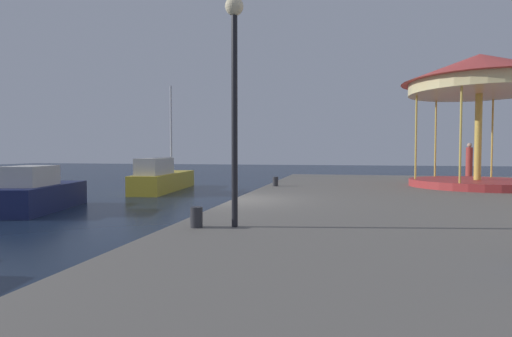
{
  "coord_description": "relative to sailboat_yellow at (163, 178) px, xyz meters",
  "views": [
    {
      "loc": [
        3.4,
        -11.96,
        2.26
      ],
      "look_at": [
        0.08,
        2.99,
        1.64
      ],
      "focal_mm": 28.08,
      "sensor_mm": 36.0,
      "label": 1
    }
  ],
  "objects": [
    {
      "name": "bollard_center",
      "position": [
        7.58,
        -14.31,
        0.26
      ],
      "size": [
        0.24,
        0.24,
        0.4
      ],
      "primitive_type": "cylinder",
      "color": "#2D2D33",
      "rests_on": "quay_dock"
    },
    {
      "name": "ground_plane",
      "position": [
        7.0,
        -9.67,
        -0.74
      ],
      "size": [
        120.0,
        120.0,
        0.0
      ],
      "primitive_type": "plane",
      "color": "#162338"
    },
    {
      "name": "motorboat_navy",
      "position": [
        -1.27,
        -8.38,
        -0.07
      ],
      "size": [
        2.86,
        4.97,
        1.75
      ],
      "color": "#19214C",
      "rests_on": "ground"
    },
    {
      "name": "carousel",
      "position": [
        15.88,
        -3.11,
        4.24
      ],
      "size": [
        6.23,
        6.23,
        5.58
      ],
      "color": "#B23333",
      "rests_on": "quay_dock"
    },
    {
      "name": "bollard_south",
      "position": [
        7.47,
        -4.55,
        0.26
      ],
      "size": [
        0.24,
        0.24,
        0.4
      ],
      "primitive_type": "cylinder",
      "color": "#2D2D33",
      "rests_on": "quay_dock"
    },
    {
      "name": "quay_dock",
      "position": [
        13.85,
        -9.67,
        -0.34
      ],
      "size": [
        13.69,
        29.45,
        0.8
      ],
      "primitive_type": "cube",
      "color": "slate",
      "rests_on": "ground"
    },
    {
      "name": "lamp_post_mid_promenade",
      "position": [
        8.29,
        -14.09,
        3.09
      ],
      "size": [
        0.36,
        0.36,
        4.46
      ],
      "color": "black",
      "rests_on": "quay_dock"
    },
    {
      "name": "sailboat_yellow",
      "position": [
        0.0,
        0.0,
        0.0
      ],
      "size": [
        2.5,
        7.41,
        6.4
      ],
      "color": "gold",
      "rests_on": "ground"
    },
    {
      "name": "person_near_carousel",
      "position": [
        17.01,
        2.1,
        0.99
      ],
      "size": [
        0.34,
        0.34,
        1.97
      ],
      "color": "#B23833",
      "rests_on": "quay_dock"
    }
  ]
}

